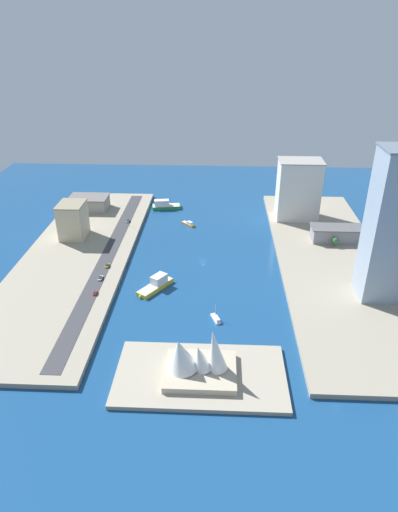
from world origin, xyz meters
TOP-DOWN VIEW (x-y plane):
  - ground_plane at (0.00, 0.00)m, footprint 440.00×440.00m
  - quay_west at (-84.53, 0.00)m, footprint 70.00×240.00m
  - quay_east at (84.53, 0.00)m, footprint 70.00×240.00m
  - peninsula_point at (-2.99, 109.20)m, footprint 75.90×41.89m
  - road_strip at (63.34, 0.00)m, footprint 9.53×228.00m
  - water_taxi_orange at (13.60, -58.15)m, footprint 11.27×11.05m
  - ferry_green_doubledeck at (35.77, -92.14)m, footprint 26.02×12.20m
  - sailboat_small_white at (-9.39, 65.63)m, footprint 6.04×10.15m
  - ferry_yellow_fast at (26.48, 34.98)m, footprint 20.25×25.10m
  - warehouse_low_gray at (-97.69, -30.84)m, footprint 45.24×15.66m
  - tower_tall_glass at (-103.59, 39.78)m, footprint 29.87×22.95m
  - office_block_beige at (93.94, -28.56)m, footprint 17.81×22.10m
  - carpark_squat_concrete at (97.26, -81.46)m, footprint 31.53×21.22m
  - hotel_broad_white at (-70.57, -71.57)m, footprint 33.05×22.81m
  - van_white at (60.87, 30.95)m, footprint 2.22×5.20m
  - pickup_red at (59.85, 47.68)m, footprint 1.82×4.25m
  - sedan_silver at (60.44, -56.08)m, footprint 1.95×4.98m
  - taxi_yellow_cab at (60.27, 15.42)m, footprint 2.03×4.69m
  - traffic_light_waterfront at (57.73, -47.76)m, footprint 0.36×0.36m
  - opera_landmark at (-1.01, 109.20)m, footprint 32.26×25.98m
  - park_tree_cluster at (-92.74, -26.40)m, footprint 8.81×12.80m

SIDE VIEW (x-z plane):
  - ground_plane at x=0.00m, z-range 0.00..0.00m
  - sailboat_small_white at x=-9.39m, z-range -3.55..5.46m
  - peninsula_point at x=-2.99m, z-range 0.00..2.00m
  - water_taxi_orange at x=13.60m, z-range -0.49..2.97m
  - quay_west at x=-84.53m, z-range 0.00..2.69m
  - quay_east at x=84.53m, z-range 0.00..2.69m
  - ferry_yellow_fast at x=26.48m, z-range -1.10..6.33m
  - road_strip at x=63.34m, z-range 2.69..2.84m
  - ferry_green_doubledeck at x=35.77m, z-range -1.09..6.62m
  - pickup_red at x=59.85m, z-range 2.83..4.35m
  - van_white at x=60.87m, z-range 2.83..4.36m
  - sedan_silver at x=60.44m, z-range 2.81..4.47m
  - taxi_yellow_cab at x=60.27m, z-range 2.81..4.48m
  - traffic_light_waterfront at x=57.73m, z-range 3.78..10.28m
  - warehouse_low_gray at x=-97.69m, z-range 2.72..12.92m
  - carpark_squat_concrete at x=97.26m, z-range 2.72..13.46m
  - park_tree_cluster at x=-92.74m, z-range 3.76..12.94m
  - opera_landmark at x=-1.01m, z-range -2.34..22.00m
  - office_block_beige at x=93.94m, z-range 2.72..27.94m
  - hotel_broad_white at x=-70.57m, z-range 2.72..48.74m
  - tower_tall_glass at x=-103.59m, z-range 2.72..86.70m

